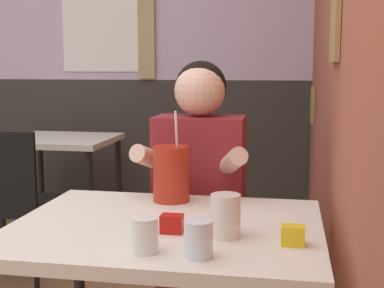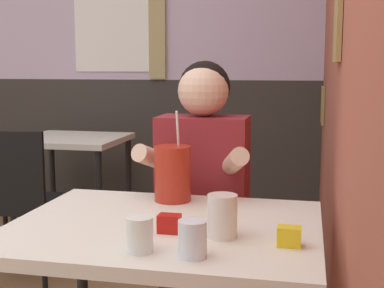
# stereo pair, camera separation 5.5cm
# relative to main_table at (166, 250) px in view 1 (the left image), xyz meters

# --- Properties ---
(brick_wall_right) EXTENTS (0.08, 4.64, 2.70)m
(brick_wall_right) POSITION_rel_main_table_xyz_m (0.52, 0.98, 0.69)
(brick_wall_right) COLOR #9E4C38
(brick_wall_right) RESTS_ON ground_plane
(back_wall) EXTENTS (5.53, 0.09, 2.70)m
(back_wall) POSITION_rel_main_table_xyz_m (-0.78, 2.33, 0.69)
(back_wall) COLOR silver
(back_wall) RESTS_ON ground_plane
(main_table) EXTENTS (0.89, 0.71, 0.74)m
(main_table) POSITION_rel_main_table_xyz_m (0.00, 0.00, 0.00)
(main_table) COLOR beige
(main_table) RESTS_ON ground_plane
(background_table) EXTENTS (0.65, 0.61, 0.74)m
(background_table) POSITION_rel_main_table_xyz_m (-1.09, 1.73, -0.03)
(background_table) COLOR beige
(background_table) RESTS_ON ground_plane
(chair_near_window) EXTENTS (0.45, 0.45, 0.87)m
(chair_near_window) POSITION_rel_main_table_xyz_m (-1.11, 1.06, -0.15)
(chair_near_window) COLOR black
(chair_near_window) RESTS_ON ground_plane
(person_seated) EXTENTS (0.42, 0.40, 1.22)m
(person_seated) POSITION_rel_main_table_xyz_m (0.01, 0.53, -0.03)
(person_seated) COLOR maroon
(person_seated) RESTS_ON ground_plane
(cocktail_pitcher) EXTENTS (0.12, 0.12, 0.31)m
(cocktail_pitcher) POSITION_rel_main_table_xyz_m (-0.04, 0.26, 0.17)
(cocktail_pitcher) COLOR #B22819
(cocktail_pitcher) RESTS_ON main_table
(glass_near_pitcher) EXTENTS (0.07, 0.07, 0.09)m
(glass_near_pitcher) POSITION_rel_main_table_xyz_m (0.14, -0.25, 0.12)
(glass_near_pitcher) COLOR silver
(glass_near_pitcher) RESTS_ON main_table
(glass_center) EXTENTS (0.07, 0.07, 0.09)m
(glass_center) POSITION_rel_main_table_xyz_m (0.00, -0.24, 0.12)
(glass_center) COLOR silver
(glass_center) RESTS_ON main_table
(glass_far_side) EXTENTS (0.08, 0.08, 0.11)m
(glass_far_side) POSITION_rel_main_table_xyz_m (0.18, -0.09, 0.14)
(glass_far_side) COLOR silver
(glass_far_side) RESTS_ON main_table
(condiment_ketchup) EXTENTS (0.06, 0.04, 0.05)m
(condiment_ketchup) POSITION_rel_main_table_xyz_m (0.03, -0.08, 0.11)
(condiment_ketchup) COLOR #B7140F
(condiment_ketchup) RESTS_ON main_table
(condiment_mustard) EXTENTS (0.06, 0.04, 0.05)m
(condiment_mustard) POSITION_rel_main_table_xyz_m (0.36, -0.12, 0.11)
(condiment_mustard) COLOR yellow
(condiment_mustard) RESTS_ON main_table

